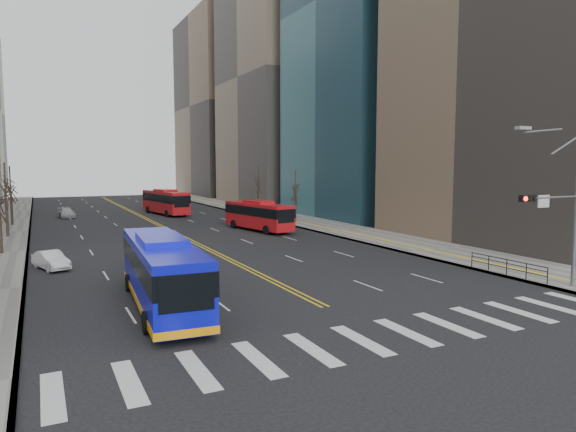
# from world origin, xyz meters

# --- Properties ---
(ground) EXTENTS (220.00, 220.00, 0.00)m
(ground) POSITION_xyz_m (0.00, 0.00, 0.00)
(ground) COLOR black
(sidewalk_right) EXTENTS (7.00, 130.00, 0.15)m
(sidewalk_right) POSITION_xyz_m (17.50, 45.00, 0.07)
(sidewalk_right) COLOR slate
(sidewalk_right) RESTS_ON ground
(sidewalk_left) EXTENTS (5.00, 130.00, 0.15)m
(sidewalk_left) POSITION_xyz_m (-16.50, 45.00, 0.07)
(sidewalk_left) COLOR slate
(sidewalk_left) RESTS_ON ground
(crosswalk) EXTENTS (26.70, 4.00, 0.01)m
(crosswalk) POSITION_xyz_m (0.00, 0.00, 0.01)
(crosswalk) COLOR silver
(crosswalk) RESTS_ON ground
(centerline) EXTENTS (0.55, 100.00, 0.01)m
(centerline) POSITION_xyz_m (0.00, 55.00, 0.01)
(centerline) COLOR gold
(centerline) RESTS_ON ground
(office_towers) EXTENTS (83.00, 134.00, 58.00)m
(office_towers) POSITION_xyz_m (0.12, 68.51, 23.92)
(office_towers) COLOR #98989B
(office_towers) RESTS_ON ground
(signal_mast) EXTENTS (5.37, 0.37, 9.39)m
(signal_mast) POSITION_xyz_m (13.77, 2.00, 4.86)
(signal_mast) COLOR slate
(signal_mast) RESTS_ON ground
(pedestrian_railing) EXTENTS (0.06, 6.06, 1.02)m
(pedestrian_railing) POSITION_xyz_m (14.30, 6.00, 0.82)
(pedestrian_railing) COLOR black
(pedestrian_railing) RESTS_ON sidewalk_right
(street_trees) EXTENTS (35.20, 47.20, 7.60)m
(street_trees) POSITION_xyz_m (-7.18, 34.55, 4.87)
(street_trees) COLOR black
(street_trees) RESTS_ON ground
(blue_bus) EXTENTS (3.54, 12.92, 3.70)m
(blue_bus) POSITION_xyz_m (-7.55, 8.81, 1.94)
(blue_bus) COLOR #0E12D6
(blue_bus) RESTS_ON ground
(red_bus_near) EXTENTS (4.28, 10.83, 3.37)m
(red_bus_near) POSITION_xyz_m (8.86, 35.04, 1.88)
(red_bus_near) COLOR red
(red_bus_near) RESTS_ON ground
(red_bus_far) EXTENTS (4.57, 12.06, 3.72)m
(red_bus_far) POSITION_xyz_m (3.80, 58.34, 2.07)
(red_bus_far) COLOR red
(red_bus_far) RESTS_ON ground
(car_white) EXTENTS (2.57, 4.13, 1.28)m
(car_white) POSITION_xyz_m (-12.50, 21.86, 0.64)
(car_white) COLOR silver
(car_white) RESTS_ON ground
(car_dark_mid) EXTENTS (1.90, 4.14, 1.37)m
(car_dark_mid) POSITION_xyz_m (12.50, 45.87, 0.69)
(car_dark_mid) COLOR black
(car_dark_mid) RESTS_ON ground
(car_silver) EXTENTS (2.34, 4.73, 1.32)m
(car_silver) POSITION_xyz_m (-9.67, 59.43, 0.66)
(car_silver) COLOR #A8A7AD
(car_silver) RESTS_ON ground
(car_dark_far) EXTENTS (2.79, 5.08, 1.35)m
(car_dark_far) POSITION_xyz_m (8.46, 76.36, 0.67)
(car_dark_far) COLOR black
(car_dark_far) RESTS_ON ground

